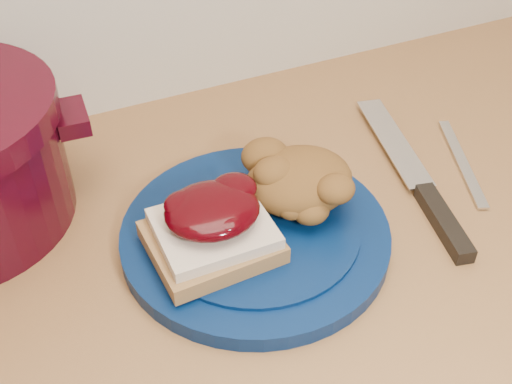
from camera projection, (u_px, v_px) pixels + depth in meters
name	position (u px, v px, depth m)	size (l,w,h in m)	color
plate	(255.00, 235.00, 0.68)	(0.28, 0.28, 0.02)	#041A44
sandwich	(212.00, 227.00, 0.63)	(0.13, 0.11, 0.06)	olive
stuffing_mound	(300.00, 181.00, 0.68)	(0.12, 0.10, 0.06)	brown
chef_knife	(429.00, 198.00, 0.73)	(0.09, 0.30, 0.02)	black
butter_knife	(462.00, 162.00, 0.78)	(0.17, 0.01, 0.00)	silver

